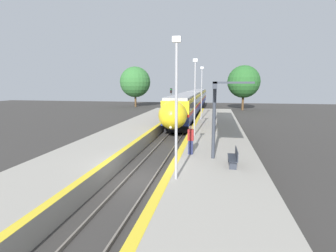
{
  "coord_description": "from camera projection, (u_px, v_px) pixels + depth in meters",
  "views": [
    {
      "loc": [
        3.96,
        -13.1,
        5.24
      ],
      "look_at": [
        0.58,
        5.47,
        2.16
      ],
      "focal_mm": 28.0,
      "sensor_mm": 36.0,
      "label": 1
    }
  ],
  "objects": [
    {
      "name": "ground_plane",
      "position": [
        140.0,
        181.0,
        14.26
      ],
      "size": [
        120.0,
        120.0,
        0.0
      ],
      "primitive_type": "plane",
      "color": "#383533"
    },
    {
      "name": "rail_left",
      "position": [
        127.0,
        179.0,
        14.38
      ],
      "size": [
        0.08,
        90.0,
        0.15
      ],
      "primitive_type": "cube",
      "color": "slate",
      "rests_on": "ground_plane"
    },
    {
      "name": "rail_right",
      "position": [
        152.0,
        180.0,
        14.13
      ],
      "size": [
        0.08,
        90.0,
        0.15
      ],
      "primitive_type": "cube",
      "color": "slate",
      "rests_on": "ground_plane"
    },
    {
      "name": "train",
      "position": [
        193.0,
        101.0,
        45.39
      ],
      "size": [
        2.86,
        45.65,
        3.83
      ],
      "color": "black",
      "rests_on": "ground_plane"
    },
    {
      "name": "platform_right",
      "position": [
        216.0,
        177.0,
        13.46
      ],
      "size": [
        4.86,
        64.0,
        1.0
      ],
      "color": "#9E998E",
      "rests_on": "ground_plane"
    },
    {
      "name": "platform_left",
      "position": [
        73.0,
        168.0,
        14.88
      ],
      "size": [
        4.56,
        64.0,
        1.0
      ],
      "color": "#9E998E",
      "rests_on": "ground_plane"
    },
    {
      "name": "platform_bench",
      "position": [
        234.0,
        157.0,
        13.57
      ],
      "size": [
        0.44,
        1.66,
        0.89
      ],
      "color": "#2D333D",
      "rests_on": "platform_right"
    },
    {
      "name": "person_waiting",
      "position": [
        191.0,
        139.0,
        15.77
      ],
      "size": [
        0.36,
        0.23,
        1.76
      ],
      "color": "navy",
      "rests_on": "platform_right"
    },
    {
      "name": "railway_signal",
      "position": [
        171.0,
        101.0,
        37.15
      ],
      "size": [
        0.28,
        0.28,
        4.58
      ],
      "color": "#59595E",
      "rests_on": "ground_plane"
    },
    {
      "name": "lamppost_near",
      "position": [
        176.0,
        101.0,
        11.24
      ],
      "size": [
        0.36,
        0.2,
        6.17
      ],
      "color": "#9E9EA3",
      "rests_on": "platform_right"
    },
    {
      "name": "lamppost_mid",
      "position": [
        195.0,
        93.0,
        20.98
      ],
      "size": [
        0.36,
        0.2,
        6.17
      ],
      "color": "#9E9EA3",
      "rests_on": "platform_right"
    },
    {
      "name": "lamppost_far",
      "position": [
        202.0,
        90.0,
        30.72
      ],
      "size": [
        0.36,
        0.2,
        6.17
      ],
      "color": "#9E9EA3",
      "rests_on": "platform_right"
    },
    {
      "name": "station_canopy",
      "position": [
        222.0,
        86.0,
        21.72
      ],
      "size": [
        2.02,
        18.29,
        4.35
      ],
      "color": "#333842",
      "rests_on": "platform_right"
    },
    {
      "name": "background_tree_left",
      "position": [
        135.0,
        82.0,
        58.6
      ],
      "size": [
        6.8,
        6.8,
        8.98
      ],
      "color": "brown",
      "rests_on": "ground_plane"
    },
    {
      "name": "background_tree_right",
      "position": [
        244.0,
        82.0,
        51.23
      ],
      "size": [
        6.32,
        6.32,
        8.75
      ],
      "color": "brown",
      "rests_on": "ground_plane"
    }
  ]
}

